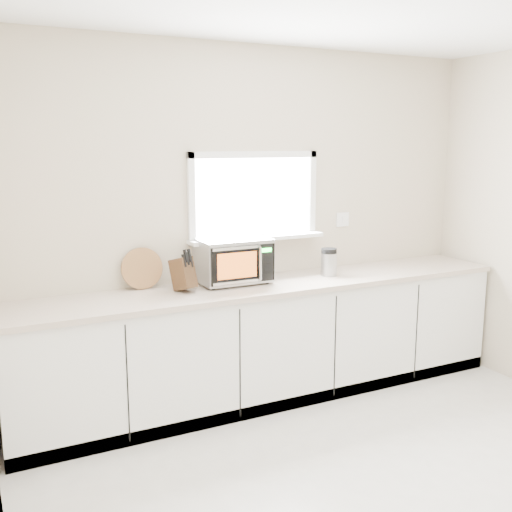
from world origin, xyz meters
TOP-DOWN VIEW (x-y plane):
  - back_wall at (0.00, 2.00)m, footprint 4.00×0.17m
  - cabinets at (0.00, 1.70)m, footprint 3.92×0.60m
  - countertop at (0.00, 1.69)m, footprint 3.92×0.64m
  - microwave at (-0.26, 1.83)m, footprint 0.53×0.44m
  - knife_block at (-0.69, 1.73)m, footprint 0.17×0.24m
  - cutting_board at (-0.93, 1.94)m, footprint 0.30×0.07m
  - coffee_grinder at (0.53, 1.71)m, footprint 0.15×0.15m

SIDE VIEW (x-z plane):
  - cabinets at x=0.00m, z-range 0.00..0.88m
  - countertop at x=0.00m, z-range 0.88..0.92m
  - coffee_grinder at x=0.53m, z-range 0.92..1.14m
  - knife_block at x=-0.69m, z-range 0.90..1.21m
  - cutting_board at x=-0.93m, z-range 0.92..1.22m
  - microwave at x=-0.26m, z-range 0.93..1.27m
  - back_wall at x=0.00m, z-range 0.01..2.71m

